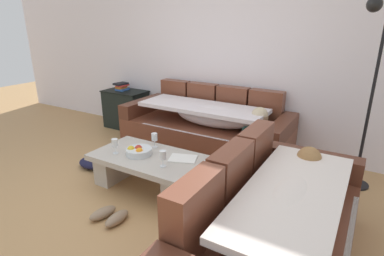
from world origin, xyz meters
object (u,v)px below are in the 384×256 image
Objects in this scene: pair_of_shoes at (110,216)px; couch_near_window at (276,229)px; floor_lamp at (367,87)px; wine_glass_near_right at (163,156)px; couch_along_wall at (207,129)px; coffee_table at (148,167)px; wine_glass_far_back at (154,138)px; crumpled_garment at (95,162)px; fruit_bowl at (138,151)px; book_stack_on_cabinet at (122,86)px; wine_glass_near_left at (115,143)px; open_magazine at (183,158)px; side_cabinet at (126,109)px.

couch_near_window is at bearing 7.97° from pair_of_shoes.
wine_glass_near_right is at bearing -140.82° from floor_lamp.
wine_glass_near_right is 0.52× the size of pair_of_shoes.
coffee_table is at bearing -93.97° from couch_along_wall.
couch_along_wall is at bearing 40.92° from couch_near_window.
wine_glass_near_right is 1.00× the size of wine_glass_far_back.
couch_near_window is 1.62× the size of coffee_table.
floor_lamp is 4.88× the size of crumpled_garment.
floor_lamp is (2.00, 1.21, 0.70)m from fruit_bowl.
book_stack_on_cabinet is at bearing 59.41° from couch_near_window.
book_stack_on_cabinet is at bearing 130.55° from wine_glass_near_left.
book_stack_on_cabinet reaches higher than pair_of_shoes.
crumpled_garment is (0.77, -1.38, -0.64)m from book_stack_on_cabinet.
wine_glass_near_right reaches higher than open_magazine.
coffee_table is at bearing 18.96° from fruit_bowl.
couch_near_window is at bearing -31.07° from side_cabinet.
open_magazine is (0.45, -0.11, -0.11)m from wine_glass_far_back.
wine_glass_far_back is at bearing -37.04° from book_stack_on_cabinet.
open_magazine is 0.70× the size of crumpled_garment.
fruit_bowl is 1.19× the size of book_stack_on_cabinet.
wine_glass_far_back is (-0.08, 0.22, 0.26)m from coffee_table.
wine_glass_near_left is at bearing 127.11° from pair_of_shoes.
couch_near_window is 1.74m from wine_glass_far_back.
couch_near_window is at bearing -16.76° from coffee_table.
couch_near_window is 3.65m from side_cabinet.
couch_along_wall is at bearing 81.65° from fruit_bowl.
couch_near_window reaches higher than side_cabinet.
wine_glass_near_left is 0.44m from wine_glass_far_back.
coffee_table is at bearing 95.55° from pair_of_shoes.
open_magazine is at bearing 19.70° from wine_glass_near_left.
wine_glass_near_left is at bearing -50.81° from side_cabinet.
wine_glass_far_back is at bearing 84.93° from fruit_bowl.
wine_glass_near_left is at bearing -156.87° from fruit_bowl.
coffee_table is (-0.08, -1.20, -0.09)m from couch_along_wall.
couch_near_window is at bearing -11.75° from crumpled_garment.
side_cabinet reaches higher than open_magazine.
wine_glass_near_left is at bearing -49.45° from book_stack_on_cabinet.
fruit_bowl is (-1.62, 0.42, 0.08)m from couch_near_window.
coffee_table is 0.62× the size of floor_lamp.
couch_near_window is at bearing -103.04° from floor_lamp.
crumpled_garment is at bearing 162.38° from wine_glass_near_left.
fruit_bowl reaches higher than crumpled_garment.
coffee_table reaches higher than pair_of_shoes.
crumpled_garment is at bearing -158.08° from floor_lamp.
coffee_table is 3.00× the size of crumpled_garment.
floor_lamp is at bearing 39.18° from wine_glass_near_right.
couch_near_window is at bearing -46.05° from open_magazine.
wine_glass_near_right is 1.29m from crumpled_garment.
book_stack_on_cabinet reaches higher than wine_glass_far_back.
book_stack_on_cabinet is at bearing 172.54° from couch_along_wall.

